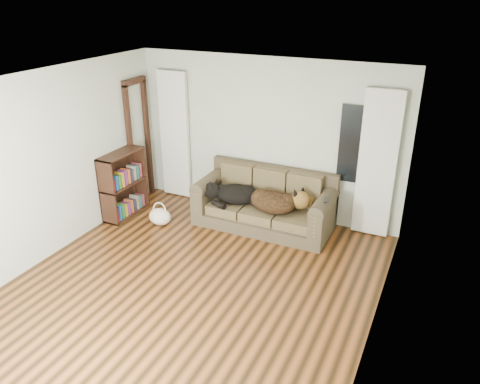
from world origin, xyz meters
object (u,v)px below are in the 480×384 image
at_px(sofa, 264,200).
at_px(tote_bag, 160,215).
at_px(dog_black_lab, 233,195).
at_px(dog_shepherd, 276,203).
at_px(bookshelf, 124,187).

distance_m(sofa, tote_bag, 1.71).
xyz_separation_m(dog_black_lab, tote_bag, (-1.04, -0.59, -0.32)).
relative_size(dog_black_lab, dog_shepherd, 0.91).
height_order(dog_black_lab, tote_bag, dog_black_lab).
distance_m(dog_black_lab, tote_bag, 1.24).
bearing_deg(dog_black_lab, sofa, 3.64).
xyz_separation_m(dog_shepherd, bookshelf, (-2.53, -0.50, 0.01)).
height_order(dog_shepherd, tote_bag, dog_shepherd).
distance_m(sofa, bookshelf, 2.36).
bearing_deg(dog_shepherd, tote_bag, 28.95).
bearing_deg(dog_shepherd, sofa, -8.66).
bearing_deg(dog_black_lab, tote_bag, -155.93).
bearing_deg(sofa, tote_bag, -156.51).
bearing_deg(sofa, dog_shepherd, -19.41).
relative_size(dog_shepherd, bookshelf, 0.71).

